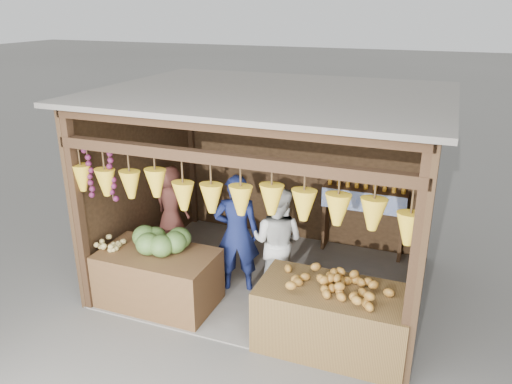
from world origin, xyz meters
The scene contains 12 objects.
ground centered at (0.00, 0.00, 0.00)m, with size 80.00×80.00×0.00m, color #514F49.
stall_structure centered at (-0.03, -0.04, 1.67)m, with size 4.30×3.30×2.66m.
back_shelf centered at (1.05, 1.28, 0.87)m, with size 1.25×0.32×1.32m.
counter_left centered at (-1.14, -1.04, 0.36)m, with size 1.47×0.85×0.73m, color #462C17.
counter_right centered at (1.14, -1.11, 0.37)m, with size 1.66×0.85×0.75m, color #4B3419.
stool centered at (-1.60, 0.12, 0.16)m, with size 0.35×0.35×0.32m, color black.
man_standing centered at (-0.34, -0.34, 0.82)m, with size 0.60×0.39×1.65m, color #141D4D.
woman_standing centered at (0.18, -0.22, 0.75)m, with size 0.73×0.57×1.50m, color silver.
vendor_seated centered at (-1.60, 0.12, 0.90)m, with size 0.56×0.36×1.14m, color brown.
melon_pile centered at (-1.14, -0.97, 0.89)m, with size 1.00×0.50×0.32m, color #1A4311, non-canonical shape.
tanfruit_pile centered at (-1.76, -1.13, 0.79)m, with size 0.34×0.40×0.13m, color tan, non-canonical shape.
mango_pile centered at (1.15, -1.15, 0.86)m, with size 1.40×0.64×0.22m, color #B63E18, non-canonical shape.
Camera 1 is at (2.04, -5.80, 3.66)m, focal length 35.00 mm.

